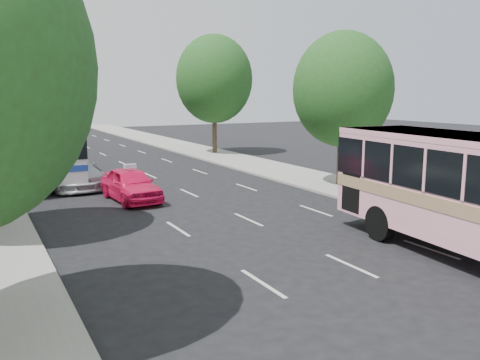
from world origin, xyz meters
TOP-DOWN VIEW (x-y plane):
  - ground at (0.00, 0.00)m, footprint 120.00×120.00m
  - sidewalk_right at (8.50, 20.00)m, footprint 4.00×90.00m
  - tree_right_near at (8.78, 7.94)m, footprint 5.10×5.10m
  - tree_right_far at (9.08, 23.94)m, footprint 6.00×6.00m
  - pink_taxi at (-2.00, 9.58)m, footprint 2.05×4.50m
  - white_pickup at (-3.83, 14.53)m, footprint 2.92×6.18m
  - tour_coach_front at (-4.50, 17.89)m, footprint 3.20×12.47m
  - tour_coach_rear at (-4.94, 32.00)m, footprint 3.82×13.54m
  - taxi_roof_sign at (-2.00, 9.58)m, footprint 0.56×0.21m

SIDE VIEW (x-z plane):
  - ground at x=0.00m, z-range 0.00..0.00m
  - sidewalk_right at x=8.50m, z-range 0.00..0.12m
  - pink_taxi at x=-2.00m, z-range 0.00..1.50m
  - white_pickup at x=-3.83m, z-range 0.00..1.74m
  - taxi_roof_sign at x=-2.00m, z-range 1.50..1.68m
  - tour_coach_front at x=-4.50m, z-range 0.38..4.08m
  - tour_coach_rear at x=-4.94m, z-range 0.41..4.41m
  - tree_right_near at x=8.78m, z-range 1.23..9.18m
  - tree_right_far at x=9.08m, z-range 1.45..10.80m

